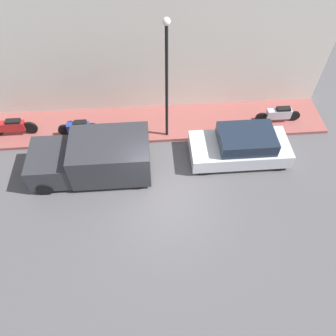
{
  "coord_description": "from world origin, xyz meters",
  "views": [
    {
      "loc": [
        -6.98,
        0.37,
        10.77
      ],
      "look_at": [
        1.06,
        -0.22,
        0.6
      ],
      "focal_mm": 35.0,
      "sensor_mm": 36.0,
      "label": 1
    }
  ],
  "objects_px": {
    "delivery_van": "(93,158)",
    "scooter_silver": "(279,114)",
    "streetlamp": "(167,75)",
    "motorcycle_blue": "(79,128)",
    "motorcycle_red": "(12,127)",
    "parked_car": "(241,146)"
  },
  "relations": [
    {
      "from": "motorcycle_red",
      "to": "streetlamp",
      "type": "bearing_deg",
      "value": -94.41
    },
    {
      "from": "motorcycle_red",
      "to": "streetlamp",
      "type": "relative_size",
      "value": 0.4
    },
    {
      "from": "motorcycle_blue",
      "to": "streetlamp",
      "type": "height_order",
      "value": "streetlamp"
    },
    {
      "from": "delivery_van",
      "to": "motorcycle_red",
      "type": "distance_m",
      "value": 4.42
    },
    {
      "from": "motorcycle_blue",
      "to": "motorcycle_red",
      "type": "height_order",
      "value": "motorcycle_red"
    },
    {
      "from": "scooter_silver",
      "to": "streetlamp",
      "type": "bearing_deg",
      "value": 95.37
    },
    {
      "from": "delivery_van",
      "to": "scooter_silver",
      "type": "relative_size",
      "value": 2.27
    },
    {
      "from": "scooter_silver",
      "to": "delivery_van",
      "type": "bearing_deg",
      "value": 105.6
    },
    {
      "from": "motorcycle_red",
      "to": "parked_car",
      "type": "bearing_deg",
      "value": -101.31
    },
    {
      "from": "streetlamp",
      "to": "motorcycle_blue",
      "type": "bearing_deg",
      "value": 85.69
    },
    {
      "from": "parked_car",
      "to": "scooter_silver",
      "type": "distance_m",
      "value": 2.91
    },
    {
      "from": "delivery_van",
      "to": "motorcycle_red",
      "type": "relative_size",
      "value": 2.19
    },
    {
      "from": "motorcycle_red",
      "to": "streetlamp",
      "type": "distance_m",
      "value": 7.36
    },
    {
      "from": "scooter_silver",
      "to": "motorcycle_blue",
      "type": "bearing_deg",
      "value": 91.23
    },
    {
      "from": "delivery_van",
      "to": "parked_car",
      "type": "bearing_deg",
      "value": -86.43
    },
    {
      "from": "scooter_silver",
      "to": "streetlamp",
      "type": "distance_m",
      "value": 5.89
    },
    {
      "from": "delivery_van",
      "to": "scooter_silver",
      "type": "bearing_deg",
      "value": -74.4
    },
    {
      "from": "delivery_van",
      "to": "motorcycle_blue",
      "type": "xyz_separation_m",
      "value": [
        2.11,
        0.82,
        -0.33
      ]
    },
    {
      "from": "delivery_van",
      "to": "motorcycle_red",
      "type": "bearing_deg",
      "value": 58.01
    },
    {
      "from": "motorcycle_blue",
      "to": "motorcycle_red",
      "type": "bearing_deg",
      "value": 85.46
    },
    {
      "from": "parked_car",
      "to": "motorcycle_red",
      "type": "distance_m",
      "value": 10.0
    },
    {
      "from": "delivery_van",
      "to": "motorcycle_red",
      "type": "height_order",
      "value": "delivery_van"
    }
  ]
}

